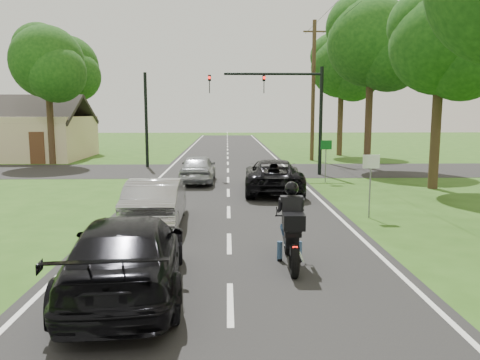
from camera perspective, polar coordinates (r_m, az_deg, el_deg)
name	(u,v)px	position (r m, az deg, el deg)	size (l,w,h in m)	color
ground	(229,244)	(12.69, -1.33, -7.78)	(140.00, 140.00, 0.00)	#294F16
road	(228,186)	(22.48, -1.45, -0.71)	(8.00, 100.00, 0.01)	black
cross_road	(228,170)	(28.42, -1.48, 1.17)	(60.00, 7.00, 0.01)	black
motorcycle_rider	(291,233)	(10.76, 6.29, -6.46)	(0.65, 2.31, 1.99)	black
dark_suv	(273,176)	(20.66, 4.06, 0.54)	(2.42, 5.26, 1.46)	black
silver_sedan	(156,201)	(14.81, -10.15, -2.58)	(1.58, 4.52, 1.49)	#A8A8AD
silver_suv	(198,169)	(23.49, -5.14, 1.40)	(1.67, 4.14, 1.41)	#9EA2A6
dark_car_behind	(128,255)	(9.42, -13.54, -8.85)	(2.13, 5.23, 1.52)	black
traffic_signal	(288,101)	(26.42, 5.85, 9.57)	(6.38, 0.44, 6.00)	black
signal_pole_far	(146,120)	(30.64, -11.36, 7.14)	(0.20, 0.20, 6.00)	black
utility_pole_far	(313,90)	(34.80, 8.91, 10.75)	(1.60, 0.28, 10.00)	#4F3924
sign_white	(371,171)	(16.02, 15.66, 1.11)	(0.55, 0.07, 2.12)	slate
sign_green	(326,151)	(23.78, 10.44, 3.51)	(0.55, 0.07, 2.12)	slate
tree_row_c	(448,50)	(23.33, 24.04, 14.27)	(4.80, 4.65, 8.76)	#332316
tree_row_d	(377,47)	(30.62, 16.41, 15.29)	(5.76, 5.58, 10.45)	#332316
tree_row_e	(346,70)	(39.30, 12.77, 12.90)	(5.28, 5.12, 9.61)	#332316
tree_left_near	(50,66)	(34.19, -22.14, 12.74)	(5.12, 4.96, 9.22)	#332316
tree_left_far	(70,70)	(44.27, -20.03, 12.46)	(5.76, 5.58, 10.14)	#332316
house	(18,135)	(39.60, -25.44, 4.94)	(10.20, 8.00, 4.84)	#CABB8C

